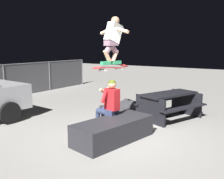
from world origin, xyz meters
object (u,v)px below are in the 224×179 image
object	(u,v)px
ledge_box_main	(113,130)
picnic_table_back	(169,101)
kicker_ramp	(123,110)
skateboard	(111,68)
skater_airborne	(113,38)
person_sitting_on_ledge	(109,103)

from	to	relation	value
ledge_box_main	picnic_table_back	bearing A→B (deg)	-8.75
kicker_ramp	skateboard	bearing A→B (deg)	-157.58
ledge_box_main	skater_airborne	xyz separation A→B (m)	(0.57, 0.40, 2.02)
skater_airborne	ledge_box_main	bearing A→B (deg)	-145.44
skateboard	kicker_ramp	world-z (taller)	skateboard
kicker_ramp	picnic_table_back	bearing A→B (deg)	-84.01
skater_airborne	picnic_table_back	bearing A→B (deg)	-22.75
ledge_box_main	kicker_ramp	world-z (taller)	ledge_box_main
ledge_box_main	skateboard	distance (m)	1.49
person_sitting_on_ledge	skateboard	bearing A→B (deg)	10.67
person_sitting_on_ledge	picnic_table_back	bearing A→B (deg)	-20.39
skater_airborne	kicker_ramp	size ratio (longest dim) A/B	0.88
person_sitting_on_ledge	skateboard	xyz separation A→B (m)	(0.14, 0.03, 0.85)
person_sitting_on_ledge	kicker_ramp	size ratio (longest dim) A/B	1.03
skater_airborne	picnic_table_back	distance (m)	2.65
skater_airborne	kicker_ramp	xyz separation A→B (m)	(1.67, 0.72, -2.19)
skateboard	picnic_table_back	bearing A→B (deg)	-22.41
picnic_table_back	skateboard	bearing A→B (deg)	157.59
skateboard	kicker_ramp	xyz separation A→B (m)	(1.72, 0.71, -1.51)
ledge_box_main	picnic_table_back	size ratio (longest dim) A/B	0.92
kicker_ramp	picnic_table_back	xyz separation A→B (m)	(0.16, -1.49, 0.43)
kicker_ramp	skater_airborne	bearing A→B (deg)	-156.60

